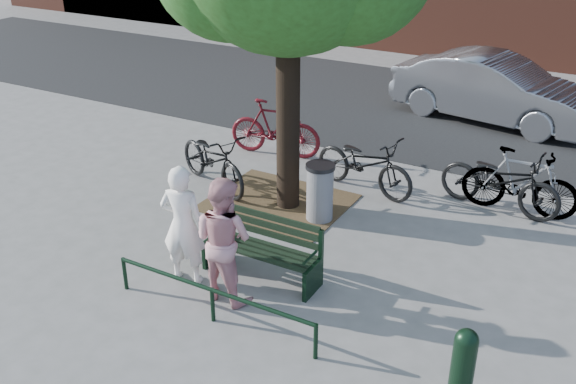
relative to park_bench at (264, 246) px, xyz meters
The scene contains 15 objects.
ground 0.49m from the park_bench, 90.00° to the right, with size 90.00×90.00×0.00m, color gray.
dirt_pit 2.39m from the park_bench, 115.24° to the left, with size 2.40×2.00×0.02m, color brown.
road 8.43m from the park_bench, 90.00° to the left, with size 40.00×7.00×0.01m, color black.
park_bench is the anchor object (origin of this frame).
guard_railing 1.28m from the park_bench, 90.00° to the right, with size 3.06×0.06×0.51m.
person_left 1.19m from the park_bench, 143.60° to the right, with size 0.65×0.43×1.78m, color white.
person_right 0.85m from the park_bench, 104.62° to the right, with size 0.87×0.68×1.78m, color #C8898E.
bollard 3.40m from the park_bench, 19.65° to the right, with size 0.26×0.26×0.97m.
litter_bin 1.92m from the park_bench, 92.23° to the left, with size 0.50×0.50×1.01m.
bicycle_a 3.21m from the park_bench, 138.58° to the left, with size 0.74×2.11×1.11m, color black.
bicycle_b 4.61m from the park_bench, 118.52° to the left, with size 0.56×1.98×1.19m, color #520B12.
bicycle_c 3.35m from the park_bench, 88.00° to the left, with size 0.73×2.09×1.10m, color black.
bicycle_d 4.73m from the park_bench, 53.86° to the left, with size 0.55×1.95×1.17m, color gray.
bicycle_e 4.51m from the park_bench, 56.90° to the left, with size 0.74×2.12×1.11m, color black.
parked_car 8.57m from the park_bench, 81.79° to the left, with size 1.66×4.77×1.57m, color slate.
Camera 1 is at (4.22, -6.67, 5.15)m, focal length 40.00 mm.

